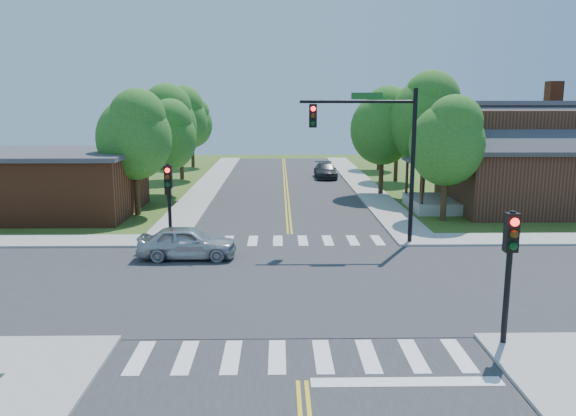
{
  "coord_description": "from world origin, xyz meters",
  "views": [
    {
      "loc": [
        -0.54,
        -19.92,
        6.65
      ],
      "look_at": [
        -0.16,
        3.26,
        2.2
      ],
      "focal_mm": 35.0,
      "sensor_mm": 36.0,
      "label": 1
    }
  ],
  "objects_px": {
    "car_silver": "(187,243)",
    "car_dgrey": "(325,171)",
    "signal_mast_ne": "(377,141)",
    "house_ne": "(534,156)",
    "signal_pole_nw": "(169,189)",
    "signal_pole_se": "(510,253)"
  },
  "relations": [
    {
      "from": "car_silver",
      "to": "car_dgrey",
      "type": "xyz_separation_m",
      "value": [
        7.94,
        25.14,
        -0.06
      ]
    },
    {
      "from": "signal_mast_ne",
      "to": "car_silver",
      "type": "relative_size",
      "value": 1.74
    },
    {
      "from": "house_ne",
      "to": "signal_mast_ne",
      "type": "bearing_deg",
      "value": -142.32
    },
    {
      "from": "signal_mast_ne",
      "to": "signal_pole_nw",
      "type": "bearing_deg",
      "value": -179.93
    },
    {
      "from": "signal_mast_ne",
      "to": "car_dgrey",
      "type": "relative_size",
      "value": 1.61
    },
    {
      "from": "house_ne",
      "to": "car_dgrey",
      "type": "height_order",
      "value": "house_ne"
    },
    {
      "from": "signal_mast_ne",
      "to": "car_silver",
      "type": "xyz_separation_m",
      "value": [
        -8.35,
        -2.37,
        -4.15
      ]
    },
    {
      "from": "signal_pole_nw",
      "to": "car_silver",
      "type": "relative_size",
      "value": 0.92
    },
    {
      "from": "signal_pole_nw",
      "to": "car_silver",
      "type": "height_order",
      "value": "signal_pole_nw"
    },
    {
      "from": "signal_pole_nw",
      "to": "signal_mast_ne",
      "type": "bearing_deg",
      "value": 0.07
    },
    {
      "from": "signal_pole_se",
      "to": "car_dgrey",
      "type": "height_order",
      "value": "signal_pole_se"
    },
    {
      "from": "house_ne",
      "to": "car_dgrey",
      "type": "xyz_separation_m",
      "value": [
        -11.61,
        14.12,
        -2.68
      ]
    },
    {
      "from": "car_silver",
      "to": "car_dgrey",
      "type": "distance_m",
      "value": 26.36
    },
    {
      "from": "signal_pole_se",
      "to": "car_silver",
      "type": "xyz_separation_m",
      "value": [
        -10.04,
        8.84,
        -1.96
      ]
    },
    {
      "from": "signal_pole_se",
      "to": "signal_pole_nw",
      "type": "relative_size",
      "value": 1.0
    },
    {
      "from": "car_dgrey",
      "to": "signal_pole_nw",
      "type": "bearing_deg",
      "value": -112.37
    },
    {
      "from": "signal_pole_se",
      "to": "car_dgrey",
      "type": "distance_m",
      "value": 34.1
    },
    {
      "from": "signal_pole_nw",
      "to": "car_silver",
      "type": "bearing_deg",
      "value": -63.75
    },
    {
      "from": "signal_pole_se",
      "to": "house_ne",
      "type": "height_order",
      "value": "house_ne"
    },
    {
      "from": "car_dgrey",
      "to": "car_silver",
      "type": "bearing_deg",
      "value": -108.11
    },
    {
      "from": "car_silver",
      "to": "signal_pole_se",
      "type": "bearing_deg",
      "value": -130.88
    },
    {
      "from": "signal_pole_nw",
      "to": "house_ne",
      "type": "bearing_deg",
      "value": 22.69
    }
  ]
}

